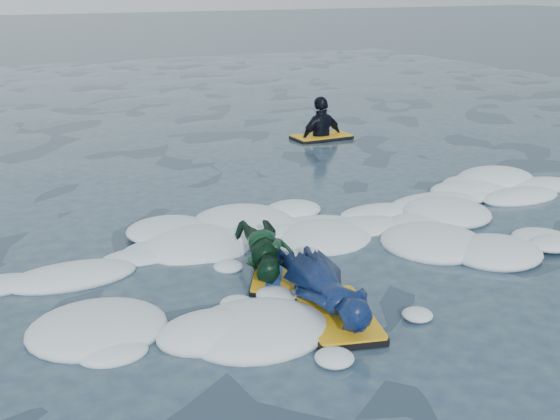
{
  "coord_description": "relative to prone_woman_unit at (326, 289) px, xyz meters",
  "views": [
    {
      "loc": [
        -2.21,
        -5.54,
        2.9
      ],
      "look_at": [
        1.14,
        1.6,
        0.3
      ],
      "focal_mm": 45.0,
      "sensor_mm": 36.0,
      "label": 1
    }
  ],
  "objects": [
    {
      "name": "foam_band",
      "position": [
        -0.65,
        1.47,
        -0.22
      ],
      "size": [
        12.0,
        3.1,
        0.3
      ],
      "primitive_type": null,
      "color": "white",
      "rests_on": "ground"
    },
    {
      "name": "prone_woman_unit",
      "position": [
        0.0,
        0.0,
        0.0
      ],
      "size": [
        0.85,
        1.71,
        0.43
      ],
      "rotation": [
        0.0,
        0.0,
        1.33
      ],
      "color": "black",
      "rests_on": "ground"
    },
    {
      "name": "ground",
      "position": [
        -0.65,
        0.44,
        -0.22
      ],
      "size": [
        120.0,
        120.0,
        0.0
      ],
      "primitive_type": "plane",
      "color": "#162535",
      "rests_on": "ground"
    },
    {
      "name": "waiting_rider_unit",
      "position": [
        3.42,
        6.41,
        -0.23
      ],
      "size": [
        1.13,
        0.65,
        1.67
      ],
      "rotation": [
        0.0,
        0.0,
        0.03
      ],
      "color": "black",
      "rests_on": "ground"
    },
    {
      "name": "prone_child_unit",
      "position": [
        -0.15,
        0.99,
        0.02
      ],
      "size": [
        0.93,
        1.32,
        0.47
      ],
      "rotation": [
        0.0,
        0.0,
        1.07
      ],
      "color": "black",
      "rests_on": "ground"
    }
  ]
}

